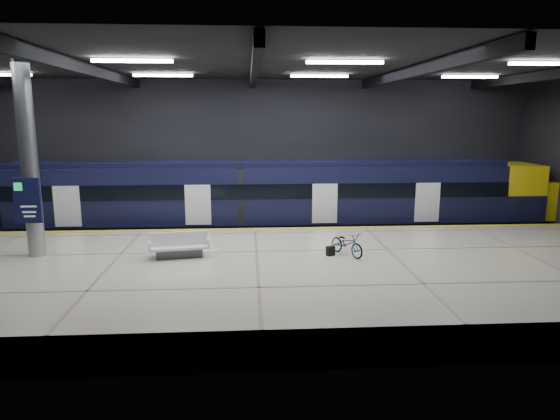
{
  "coord_description": "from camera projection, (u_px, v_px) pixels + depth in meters",
  "views": [
    {
      "loc": [
        -0.27,
        -19.14,
        6.12
      ],
      "look_at": [
        1.05,
        1.5,
        2.2
      ],
      "focal_mm": 32.0,
      "sensor_mm": 36.0,
      "label": 1
    }
  ],
  "objects": [
    {
      "name": "rails",
      "position": [
        254.0,
        237.0,
        25.3
      ],
      "size": [
        30.0,
        1.52,
        0.16
      ],
      "color": "gray",
      "rests_on": "ground"
    },
    {
      "name": "ground",
      "position": [
        256.0,
        271.0,
        19.92
      ],
      "size": [
        30.0,
        30.0,
        0.0
      ],
      "primitive_type": "plane",
      "color": "black",
      "rests_on": "ground"
    },
    {
      "name": "safety_strip",
      "position": [
        255.0,
        229.0,
        22.41
      ],
      "size": [
        30.0,
        0.4,
        0.01
      ],
      "primitive_type": "cube",
      "color": "gold",
      "rests_on": "platform"
    },
    {
      "name": "train",
      "position": [
        297.0,
        198.0,
        25.06
      ],
      "size": [
        29.4,
        2.84,
        3.79
      ],
      "color": "black",
      "rests_on": "ground"
    },
    {
      "name": "bicycle",
      "position": [
        347.0,
        243.0,
        18.15
      ],
      "size": [
        1.34,
        1.75,
        0.88
      ],
      "primitive_type": "imported",
      "rotation": [
        0.0,
        0.0,
        0.52
      ],
      "color": "#99999E",
      "rests_on": "platform"
    },
    {
      "name": "info_column",
      "position": [
        29.0,
        163.0,
        17.58
      ],
      "size": [
        0.9,
        0.78,
        6.9
      ],
      "color": "#9EA0A5",
      "rests_on": "platform"
    },
    {
      "name": "pannier_bag",
      "position": [
        331.0,
        251.0,
        18.16
      ],
      "size": [
        0.35,
        0.29,
        0.35
      ],
      "primitive_type": "cube",
      "rotation": [
        0.0,
        0.0,
        0.44
      ],
      "color": "black",
      "rests_on": "platform"
    },
    {
      "name": "platform",
      "position": [
        257.0,
        278.0,
        17.37
      ],
      "size": [
        30.0,
        11.0,
        1.1
      ],
      "primitive_type": "cube",
      "color": "beige",
      "rests_on": "ground"
    },
    {
      "name": "bench",
      "position": [
        179.0,
        248.0,
        17.93
      ],
      "size": [
        2.22,
        1.18,
        0.93
      ],
      "rotation": [
        0.0,
        0.0,
        0.15
      ],
      "color": "#595B60",
      "rests_on": "platform"
    },
    {
      "name": "room_shell",
      "position": [
        255.0,
        126.0,
        18.86
      ],
      "size": [
        30.1,
        16.1,
        8.05
      ],
      "color": "black",
      "rests_on": "ground"
    }
  ]
}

